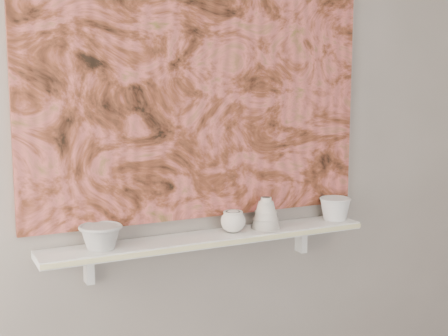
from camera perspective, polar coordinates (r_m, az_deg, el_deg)
wall_back at (r=2.59m, az=-2.22°, el=3.35°), size 3.60×0.00×3.60m
shelf at (r=2.59m, az=-1.30°, el=-6.47°), size 1.40×0.18×0.03m
shelf_stripe at (r=2.50m, az=-0.39°, el=-6.97°), size 1.40×0.01×0.02m
bracket_left at (r=2.51m, az=-12.26°, el=-8.92°), size 0.03×0.06×0.12m
bracket_right at (r=2.89m, az=7.06°, el=-6.45°), size 0.03×0.06×0.12m
painting at (r=2.57m, az=-2.11°, el=7.54°), size 1.50×0.02×1.10m
house_motif at (r=2.80m, az=6.47°, el=1.25°), size 0.09×0.00×0.08m
bowl_grey at (r=2.42m, az=-11.21°, el=-6.15°), size 0.19×0.19×0.10m
cup_cream at (r=2.62m, az=0.83°, el=-4.89°), size 0.13×0.13×0.09m
bell_vessel at (r=2.68m, az=3.85°, el=-4.10°), size 0.14×0.14×0.14m
bowl_white at (r=2.88m, az=10.13°, el=-3.66°), size 0.16×0.16×0.10m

